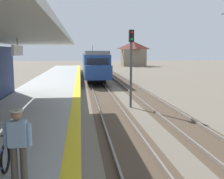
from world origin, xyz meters
TOP-DOWN VIEW (x-y plane):
  - station_platform at (-2.50, 16.00)m, footprint 5.00×80.00m
  - track_pair_nearest_platform at (1.90, 20.00)m, footprint 2.34×120.00m
  - track_pair_middle at (5.30, 20.00)m, footprint 2.34×120.00m
  - approaching_train at (1.90, 37.44)m, footprint 2.93×19.60m
  - commuter_person at (-1.33, 5.98)m, footprint 0.59×0.30m
  - rail_signal_post at (3.40, 17.83)m, footprint 0.32×0.34m
  - distant_trackside_house at (13.97, 69.43)m, footprint 6.60×5.28m

SIDE VIEW (x-z plane):
  - track_pair_nearest_platform at x=1.90m, z-range -0.03..0.13m
  - track_pair_middle at x=5.30m, z-range -0.03..0.13m
  - station_platform at x=-2.50m, z-range 0.00..0.90m
  - commuter_person at x=-1.33m, z-range 1.00..2.67m
  - approaching_train at x=1.90m, z-range -0.20..4.56m
  - rail_signal_post at x=3.40m, z-range 0.59..5.79m
  - distant_trackside_house at x=13.97m, z-range 0.14..6.54m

